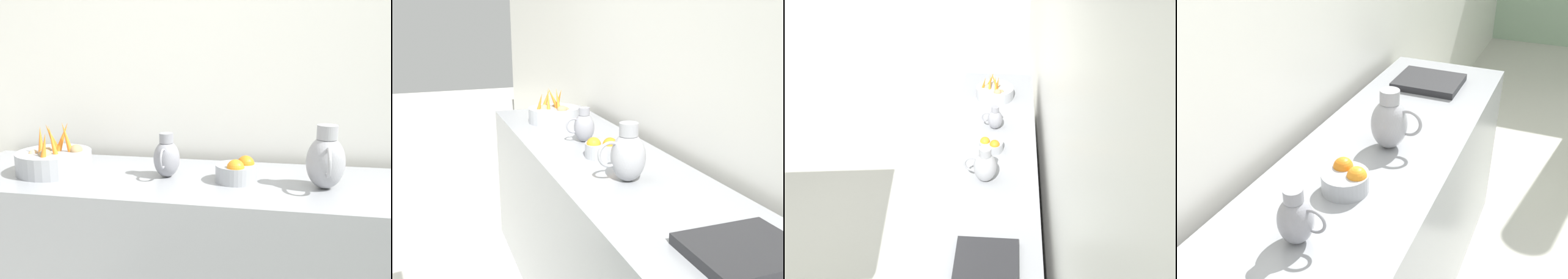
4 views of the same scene
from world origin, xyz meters
TOP-DOWN VIEW (x-y plane):
  - tile_wall_left at (-1.95, 0.55)m, footprint 0.10×9.38m
  - vegetable_colander at (-1.50, -0.83)m, footprint 0.33×0.33m
  - orange_bowl at (-1.51, -0.01)m, footprint 0.17×0.17m
  - metal_pitcher_tall at (-1.48, 0.33)m, footprint 0.21×0.15m
  - metal_pitcher_short at (-1.52, -0.32)m, footprint 0.16×0.11m

SIDE VIEW (x-z plane):
  - orange_bowl at x=-1.51m, z-range 0.93..1.04m
  - vegetable_colander at x=-1.50m, z-range 0.88..1.11m
  - metal_pitcher_short at x=-1.52m, z-range 0.93..1.12m
  - metal_pitcher_tall at x=-1.48m, z-range 0.93..1.18m
  - tile_wall_left at x=-1.95m, z-range 0.00..3.00m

